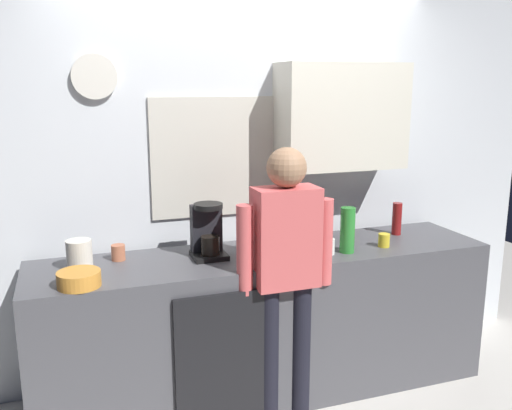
{
  "coord_description": "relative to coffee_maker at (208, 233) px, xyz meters",
  "views": [
    {
      "loc": [
        -1.12,
        -2.71,
        1.94
      ],
      "look_at": [
        -0.09,
        0.25,
        1.24
      ],
      "focal_mm": 38.65,
      "sensor_mm": 36.0,
      "label": 1
    }
  ],
  "objects": [
    {
      "name": "cup_white_mug",
      "position": [
        0.7,
        -0.19,
        -0.1
      ],
      "size": [
        0.08,
        0.08,
        0.09
      ],
      "primitive_type": "cylinder",
      "color": "white",
      "rests_on": "kitchen_counter"
    },
    {
      "name": "mixing_bowl",
      "position": [
        -0.74,
        -0.26,
        -0.11
      ],
      "size": [
        0.22,
        0.22,
        0.08
      ],
      "primitive_type": "cylinder",
      "color": "orange",
      "rests_on": "kitchen_counter"
    },
    {
      "name": "dishwasher_panel",
      "position": [
        -0.01,
        -0.38,
        -0.65
      ],
      "size": [
        0.56,
        0.02,
        0.83
      ],
      "primitive_type": "cube",
      "color": "black",
      "rests_on": "ground_plane"
    },
    {
      "name": "cup_yellow_cup",
      "position": [
        1.1,
        -0.17,
        -0.1
      ],
      "size": [
        0.07,
        0.07,
        0.08
      ],
      "primitive_type": "cylinder",
      "color": "yellow",
      "rests_on": "kitchen_counter"
    },
    {
      "name": "bottle_dark_sauce",
      "position": [
        0.24,
        -0.08,
        -0.06
      ],
      "size": [
        0.06,
        0.06,
        0.18
      ],
      "primitive_type": "cylinder",
      "color": "black",
      "rests_on": "kitchen_counter"
    },
    {
      "name": "kitchen_counter",
      "position": [
        0.36,
        -0.05,
        -0.61
      ],
      "size": [
        2.82,
        0.64,
        0.92
      ],
      "primitive_type": "cube",
      "color": "#4C4C51",
      "rests_on": "ground_plane"
    },
    {
      "name": "storage_canister",
      "position": [
        -0.73,
        0.0,
        -0.06
      ],
      "size": [
        0.14,
        0.14,
        0.17
      ],
      "primitive_type": "cylinder",
      "color": "silver",
      "rests_on": "kitchen_counter"
    },
    {
      "name": "person_at_sink",
      "position": [
        0.36,
        -0.35,
        -0.12
      ],
      "size": [
        0.57,
        0.22,
        1.6
      ],
      "rotation": [
        0.0,
        0.0,
        -0.03
      ],
      "color": "black",
      "rests_on": "ground_plane"
    },
    {
      "name": "cup_terracotta_mug",
      "position": [
        -0.51,
        0.11,
        -0.1
      ],
      "size": [
        0.08,
        0.08,
        0.09
      ],
      "primitive_type": "cylinder",
      "color": "#B26647",
      "rests_on": "kitchen_counter"
    },
    {
      "name": "coffee_maker",
      "position": [
        0.0,
        0.0,
        0.0
      ],
      "size": [
        0.2,
        0.2,
        0.33
      ],
      "color": "black",
      "rests_on": "kitchen_counter"
    },
    {
      "name": "bottle_red_vinegar",
      "position": [
        1.34,
        0.05,
        -0.04
      ],
      "size": [
        0.06,
        0.06,
        0.22
      ],
      "primitive_type": "cylinder",
      "color": "maroon",
      "rests_on": "kitchen_counter"
    },
    {
      "name": "back_wall_assembly",
      "position": [
        0.43,
        0.35,
        0.29
      ],
      "size": [
        4.42,
        0.42,
        2.6
      ],
      "color": "silver",
      "rests_on": "ground_plane"
    },
    {
      "name": "bottle_clear_soda",
      "position": [
        0.82,
        -0.2,
        -0.01
      ],
      "size": [
        0.09,
        0.09,
        0.28
      ],
      "primitive_type": "cylinder",
      "color": "#2D8C33",
      "rests_on": "kitchen_counter"
    }
  ]
}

